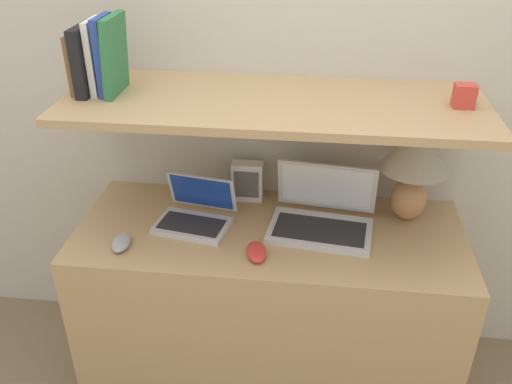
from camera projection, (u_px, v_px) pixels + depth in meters
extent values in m
cube|color=beige|center=(281.00, 71.00, 2.00)|extent=(6.00, 0.05, 2.40)
cube|color=tan|center=(269.00, 308.00, 2.11)|extent=(1.38, 0.57, 0.73)
cube|color=beige|center=(276.00, 219.00, 2.26)|extent=(1.38, 0.04, 1.17)
cube|color=tan|center=(274.00, 103.00, 1.76)|extent=(1.38, 0.51, 0.03)
ellipsoid|color=#B27A4C|center=(408.00, 199.00, 1.96)|extent=(0.13, 0.13, 0.16)
cylinder|color=tan|center=(412.00, 174.00, 1.91)|extent=(0.02, 0.02, 0.05)
cone|color=#B2AD99|center=(416.00, 149.00, 1.86)|extent=(0.24, 0.24, 0.15)
cube|color=silver|center=(320.00, 231.00, 1.91)|extent=(0.38, 0.26, 0.02)
cube|color=#232326|center=(320.00, 229.00, 1.89)|extent=(0.33, 0.19, 0.00)
cube|color=silver|center=(327.00, 186.00, 1.97)|extent=(0.36, 0.09, 0.20)
cube|color=white|center=(326.00, 187.00, 1.96)|extent=(0.32, 0.07, 0.17)
cube|color=silver|center=(192.00, 226.00, 1.94)|extent=(0.28, 0.21, 0.02)
cube|color=#232326|center=(191.00, 224.00, 1.92)|extent=(0.24, 0.15, 0.00)
cube|color=silver|center=(202.00, 192.00, 1.98)|extent=(0.26, 0.09, 0.15)
cube|color=navy|center=(202.00, 192.00, 1.98)|extent=(0.23, 0.08, 0.13)
ellipsoid|color=red|center=(256.00, 252.00, 1.79)|extent=(0.09, 0.13, 0.03)
ellipsoid|color=#99999E|center=(121.00, 242.00, 1.84)|extent=(0.07, 0.12, 0.03)
cube|color=white|center=(247.00, 181.00, 2.08)|extent=(0.12, 0.05, 0.16)
cube|color=#59595B|center=(246.00, 185.00, 2.06)|extent=(0.09, 0.00, 0.11)
cube|color=brown|center=(77.00, 63.00, 1.78)|extent=(0.02, 0.13, 0.20)
cube|color=black|center=(86.00, 59.00, 1.77)|extent=(0.04, 0.18, 0.22)
cube|color=silver|center=(96.00, 57.00, 1.76)|extent=(0.02, 0.13, 0.24)
cube|color=#284293|center=(105.00, 56.00, 1.75)|extent=(0.03, 0.14, 0.25)
cube|color=#2D7042|center=(115.00, 55.00, 1.75)|extent=(0.04, 0.18, 0.25)
cube|color=#CC3D33|center=(464.00, 96.00, 1.68)|extent=(0.06, 0.05, 0.07)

